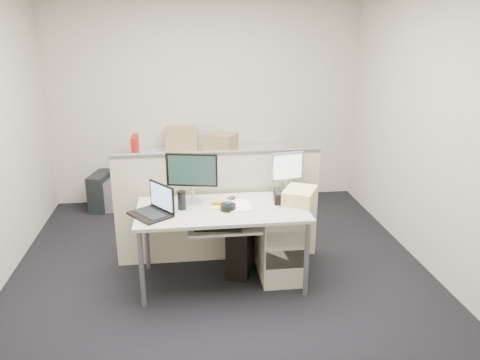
{
  "coord_description": "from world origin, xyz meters",
  "views": [
    {
      "loc": [
        -0.33,
        -3.83,
        2.27
      ],
      "look_at": [
        0.18,
        0.15,
        0.93
      ],
      "focal_mm": 35.0,
      "sensor_mm": 36.0,
      "label": 1
    }
  ],
  "objects": [
    {
      "name": "floor",
      "position": [
        0.0,
        0.0,
        -0.01
      ],
      "size": [
        4.0,
        4.5,
        0.01
      ],
      "primitive_type": "cube",
      "color": "black",
      "rests_on": "ground"
    },
    {
      "name": "wall_back",
      "position": [
        0.0,
        2.25,
        1.35
      ],
      "size": [
        4.0,
        0.02,
        2.7
      ],
      "primitive_type": "cube",
      "color": "#B9B09F",
      "rests_on": "ground"
    },
    {
      "name": "wall_front",
      "position": [
        0.0,
        -2.25,
        1.35
      ],
      "size": [
        4.0,
        0.02,
        2.7
      ],
      "primitive_type": "cube",
      "color": "#B9B09F",
      "rests_on": "ground"
    },
    {
      "name": "wall_right",
      "position": [
        2.0,
        0.0,
        1.35
      ],
      "size": [
        0.02,
        4.5,
        2.7
      ],
      "primitive_type": "cube",
      "color": "#B9B09F",
      "rests_on": "ground"
    },
    {
      "name": "desk",
      "position": [
        0.0,
        0.0,
        0.66
      ],
      "size": [
        1.5,
        0.75,
        0.73
      ],
      "color": "#AFAFA5",
      "rests_on": "floor"
    },
    {
      "name": "keyboard_tray",
      "position": [
        0.0,
        -0.18,
        0.62
      ],
      "size": [
        0.62,
        0.32,
        0.02
      ],
      "primitive_type": "cube",
      "color": "#AFAFA5",
      "rests_on": "desk"
    },
    {
      "name": "drawer_pedestal",
      "position": [
        0.55,
        0.05,
        0.33
      ],
      "size": [
        0.4,
        0.55,
        0.65
      ],
      "primitive_type": "cube",
      "color": "beige",
      "rests_on": "floor"
    },
    {
      "name": "cubicle_partition",
      "position": [
        0.0,
        0.45,
        0.55
      ],
      "size": [
        2.0,
        0.06,
        1.1
      ],
      "primitive_type": "cube",
      "color": "beige",
      "rests_on": "floor"
    },
    {
      "name": "back_counter",
      "position": [
        0.0,
        1.93,
        0.36
      ],
      "size": [
        2.0,
        0.6,
        0.72
      ],
      "primitive_type": "cube",
      "color": "beige",
      "rests_on": "floor"
    },
    {
      "name": "monitor_main",
      "position": [
        -0.25,
        0.18,
        0.96
      ],
      "size": [
        0.49,
        0.27,
        0.46
      ],
      "primitive_type": "cube",
      "rotation": [
        0.0,
        0.0,
        -0.21
      ],
      "color": "black",
      "rests_on": "desk"
    },
    {
      "name": "monitor_small",
      "position": [
        0.65,
        0.32,
        0.93
      ],
      "size": [
        0.35,
        0.22,
        0.39
      ],
      "primitive_type": "cube",
      "rotation": [
        0.0,
        0.0,
        0.18
      ],
      "color": "#B7B7BC",
      "rests_on": "desk"
    },
    {
      "name": "laptop",
      "position": [
        -0.62,
        -0.1,
        0.86
      ],
      "size": [
        0.41,
        0.43,
        0.26
      ],
      "primitive_type": "cube",
      "rotation": [
        0.0,
        0.0,
        -0.93
      ],
      "color": "black",
      "rests_on": "desk"
    },
    {
      "name": "trackball",
      "position": [
        0.05,
        -0.05,
        0.76
      ],
      "size": [
        0.14,
        0.14,
        0.05
      ],
      "primitive_type": "cylinder",
      "rotation": [
        0.0,
        0.0,
        0.06
      ],
      "color": "black",
      "rests_on": "desk"
    },
    {
      "name": "desk_phone",
      "position": [
        0.6,
        0.08,
        0.77
      ],
      "size": [
        0.25,
        0.21,
        0.07
      ],
      "primitive_type": "cube",
      "rotation": [
        0.0,
        0.0,
        -0.11
      ],
      "color": "black",
      "rests_on": "desk"
    },
    {
      "name": "paper_stack",
      "position": [
        0.15,
        0.02,
        0.74
      ],
      "size": [
        0.25,
        0.29,
        0.01
      ],
      "primitive_type": "cube",
      "rotation": [
        0.0,
        0.0,
        0.15
      ],
      "color": "white",
      "rests_on": "desk"
    },
    {
      "name": "sticky_pad",
      "position": [
        -0.05,
        0.0,
        0.74
      ],
      "size": [
        0.09,
        0.09,
        0.01
      ],
      "primitive_type": "cube",
      "rotation": [
        0.0,
        0.0,
        -0.18
      ],
      "color": "#FFF541",
      "rests_on": "desk"
    },
    {
      "name": "travel_mug",
      "position": [
        -0.35,
        0.02,
        0.81
      ],
      "size": [
        0.08,
        0.08,
        0.15
      ],
      "primitive_type": "cylinder",
      "rotation": [
        0.0,
        0.0,
        -0.14
      ],
      "color": "black",
      "rests_on": "desk"
    },
    {
      "name": "banana",
      "position": [
        0.0,
        0.1,
        0.75
      ],
      "size": [
        0.2,
        0.07,
        0.04
      ],
      "primitive_type": "ellipsoid",
      "rotation": [
        0.0,
        0.0,
        0.14
      ],
      "color": "#EEAD15",
      "rests_on": "desk"
    },
    {
      "name": "cellphone",
      "position": [
        0.1,
        0.2,
        0.74
      ],
      "size": [
        0.09,
        0.12,
        0.01
      ],
      "primitive_type": "cube",
      "rotation": [
        0.0,
        0.0,
        -0.41
      ],
      "color": "black",
      "rests_on": "desk"
    },
    {
      "name": "manila_folders",
      "position": [
        0.72,
        0.06,
        0.79
      ],
      "size": [
        0.39,
        0.42,
        0.13
      ],
      "primitive_type": "cube",
      "rotation": [
        0.0,
        0.0,
        -0.49
      ],
      "color": "#EEDE8D",
      "rests_on": "desk"
    },
    {
      "name": "keyboard",
      "position": [
        -0.05,
        -0.22,
        0.64
      ],
      "size": [
        0.42,
        0.2,
        0.02
      ],
      "primitive_type": "cube",
      "rotation": [
        0.0,
        0.0,
        -0.16
      ],
      "color": "black",
      "rests_on": "keyboard_tray"
    },
    {
      "name": "pc_tower_desk",
      "position": [
        0.2,
        0.2,
        0.23
      ],
      "size": [
        0.35,
        0.54,
        0.47
      ],
      "primitive_type": "cube",
      "rotation": [
        0.0,
        0.0,
        -0.33
      ],
      "color": "black",
      "rests_on": "floor"
    },
    {
      "name": "pc_tower_spare_dark",
      "position": [
        -1.38,
        2.03,
        0.23
      ],
      "size": [
        0.31,
        0.54,
        0.47
      ],
      "primitive_type": "cube",
      "rotation": [
        0.0,
        0.0,
        -0.23
      ],
      "color": "black",
      "rests_on": "floor"
    },
    {
      "name": "pc_tower_spare_silver",
      "position": [
        -1.3,
        2.03,
        0.2
      ],
      "size": [
        0.17,
        0.43,
        0.4
      ],
      "primitive_type": "cube",
      "rotation": [
        0.0,
        0.0,
        0.0
      ],
      "color": "#B7B7BC",
      "rests_on": "floor"
    },
    {
      "name": "cardboard_box_left",
      "position": [
        -0.33,
        2.05,
        0.87
      ],
      "size": [
        0.42,
        0.32,
        0.3
      ],
      "primitive_type": "cube",
      "rotation": [
        0.0,
        0.0,
        -0.05
      ],
      "color": "#987F55",
      "rests_on": "back_counter"
    },
    {
      "name": "cardboard_box_right",
      "position": [
        0.16,
        1.86,
        0.85
      ],
      "size": [
        0.45,
        0.43,
        0.26
      ],
      "primitive_type": "cube",
      "rotation": [
        0.0,
        0.0,
        -0.56
      ],
      "color": "#987F55",
      "rests_on": "back_counter"
    },
    {
      "name": "red_binder",
      "position": [
        -0.9,
        1.83,
        0.85
      ],
      "size": [
        0.07,
        0.29,
        0.27
      ],
      "primitive_type": "cube",
      "rotation": [
        0.0,
        0.0,
        -0.02
      ],
      "color": "maroon",
      "rests_on": "back_counter"
    }
  ]
}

